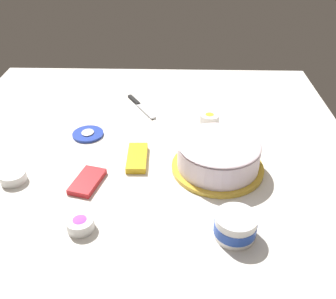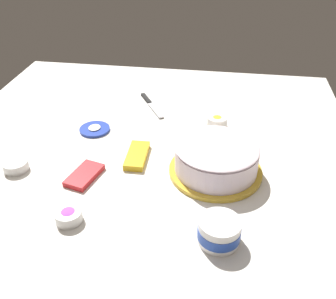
{
  "view_description": "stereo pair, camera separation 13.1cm",
  "coord_description": "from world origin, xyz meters",
  "px_view_note": "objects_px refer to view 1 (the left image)",
  "views": [
    {
      "loc": [
        1.12,
        0.12,
        0.77
      ],
      "look_at": [
        0.03,
        0.09,
        0.04
      ],
      "focal_mm": 40.77,
      "sensor_mm": 36.0,
      "label": 1
    },
    {
      "loc": [
        1.11,
        0.25,
        0.77
      ],
      "look_at": [
        0.03,
        0.09,
        0.04
      ],
      "focal_mm": 40.77,
      "sensor_mm": 36.0,
      "label": 2
    }
  ],
  "objects_px": {
    "frosted_cake": "(218,156)",
    "sprinkle_bowl_green": "(13,176)",
    "frosting_tub": "(235,226)",
    "spreading_knife": "(139,104)",
    "sprinkle_bowl_rainbow": "(80,223)",
    "candy_box_lower": "(137,158)",
    "frosting_tub_lid": "(88,134)",
    "sprinkle_bowl_yellow": "(209,118)",
    "candy_box_upper": "(87,181)"
  },
  "relations": [
    {
      "from": "frosted_cake",
      "to": "sprinkle_bowl_green",
      "type": "height_order",
      "value": "frosted_cake"
    },
    {
      "from": "frosting_tub",
      "to": "sprinkle_bowl_green",
      "type": "bearing_deg",
      "value": -107.64
    },
    {
      "from": "spreading_knife",
      "to": "sprinkle_bowl_rainbow",
      "type": "relative_size",
      "value": 2.76
    },
    {
      "from": "frosting_tub",
      "to": "candy_box_lower",
      "type": "relative_size",
      "value": 0.73
    },
    {
      "from": "sprinkle_bowl_green",
      "to": "candy_box_lower",
      "type": "relative_size",
      "value": 0.53
    },
    {
      "from": "sprinkle_bowl_rainbow",
      "to": "frosting_tub",
      "type": "bearing_deg",
      "value": 88.21
    },
    {
      "from": "spreading_knife",
      "to": "frosting_tub",
      "type": "bearing_deg",
      "value": 23.66
    },
    {
      "from": "frosting_tub",
      "to": "frosted_cake",
      "type": "bearing_deg",
      "value": -175.79
    },
    {
      "from": "frosting_tub_lid",
      "to": "sprinkle_bowl_green",
      "type": "xyz_separation_m",
      "value": [
        0.28,
        -0.18,
        0.01
      ]
    },
    {
      "from": "sprinkle_bowl_yellow",
      "to": "frosted_cake",
      "type": "bearing_deg",
      "value": 1.56
    },
    {
      "from": "frosting_tub_lid",
      "to": "sprinkle_bowl_rainbow",
      "type": "relative_size",
      "value": 1.53
    },
    {
      "from": "spreading_knife",
      "to": "candy_box_upper",
      "type": "xyz_separation_m",
      "value": [
        0.54,
        -0.11,
        0.0
      ]
    },
    {
      "from": "spreading_knife",
      "to": "candy_box_lower",
      "type": "distance_m",
      "value": 0.41
    },
    {
      "from": "sprinkle_bowl_rainbow",
      "to": "candy_box_lower",
      "type": "relative_size",
      "value": 0.49
    },
    {
      "from": "frosting_tub",
      "to": "candy_box_upper",
      "type": "relative_size",
      "value": 0.84
    },
    {
      "from": "frosted_cake",
      "to": "candy_box_upper",
      "type": "xyz_separation_m",
      "value": [
        0.09,
        -0.42,
        -0.05
      ]
    },
    {
      "from": "frosted_cake",
      "to": "frosting_tub_lid",
      "type": "bearing_deg",
      "value": -112.77
    },
    {
      "from": "sprinkle_bowl_rainbow",
      "to": "candy_box_upper",
      "type": "relative_size",
      "value": 0.57
    },
    {
      "from": "frosting_tub_lid",
      "to": "sprinkle_bowl_rainbow",
      "type": "xyz_separation_m",
      "value": [
        0.49,
        0.08,
        0.01
      ]
    },
    {
      "from": "sprinkle_bowl_rainbow",
      "to": "sprinkle_bowl_yellow",
      "type": "bearing_deg",
      "value": 146.59
    },
    {
      "from": "frosted_cake",
      "to": "spreading_knife",
      "type": "relative_size",
      "value": 1.44
    },
    {
      "from": "sprinkle_bowl_green",
      "to": "sprinkle_bowl_rainbow",
      "type": "bearing_deg",
      "value": 52.13
    },
    {
      "from": "frosting_tub",
      "to": "sprinkle_bowl_rainbow",
      "type": "distance_m",
      "value": 0.42
    },
    {
      "from": "frosting_tub",
      "to": "sprinkle_bowl_rainbow",
      "type": "height_order",
      "value": "frosting_tub"
    },
    {
      "from": "frosted_cake",
      "to": "sprinkle_bowl_green",
      "type": "bearing_deg",
      "value": -82.93
    },
    {
      "from": "frosting_tub",
      "to": "sprinkle_bowl_yellow",
      "type": "relative_size",
      "value": 1.45
    },
    {
      "from": "sprinkle_bowl_green",
      "to": "candy_box_upper",
      "type": "height_order",
      "value": "sprinkle_bowl_green"
    },
    {
      "from": "candy_box_lower",
      "to": "candy_box_upper",
      "type": "distance_m",
      "value": 0.2
    },
    {
      "from": "sprinkle_bowl_yellow",
      "to": "candy_box_lower",
      "type": "xyz_separation_m",
      "value": [
        0.26,
        -0.27,
        -0.01
      ]
    },
    {
      "from": "frosting_tub_lid",
      "to": "candy_box_lower",
      "type": "xyz_separation_m",
      "value": [
        0.16,
        0.2,
        0.01
      ]
    },
    {
      "from": "frosting_tub_lid",
      "to": "sprinkle_bowl_green",
      "type": "bearing_deg",
      "value": -32.89
    },
    {
      "from": "sprinkle_bowl_green",
      "to": "sprinkle_bowl_yellow",
      "type": "xyz_separation_m",
      "value": [
        -0.39,
        0.65,
        0.01
      ]
    },
    {
      "from": "candy_box_lower",
      "to": "spreading_knife",
      "type": "bearing_deg",
      "value": -176.98
    },
    {
      "from": "frosted_cake",
      "to": "sprinkle_bowl_rainbow",
      "type": "height_order",
      "value": "frosted_cake"
    },
    {
      "from": "sprinkle_bowl_green",
      "to": "sprinkle_bowl_rainbow",
      "type": "relative_size",
      "value": 1.08
    },
    {
      "from": "frosting_tub_lid",
      "to": "sprinkle_bowl_rainbow",
      "type": "bearing_deg",
      "value": 9.28
    },
    {
      "from": "frosting_tub_lid",
      "to": "sprinkle_bowl_yellow",
      "type": "xyz_separation_m",
      "value": [
        -0.1,
        0.47,
        0.02
      ]
    },
    {
      "from": "frosted_cake",
      "to": "sprinkle_bowl_yellow",
      "type": "height_order",
      "value": "frosted_cake"
    },
    {
      "from": "candy_box_upper",
      "to": "sprinkle_bowl_yellow",
      "type": "bearing_deg",
      "value": 148.46
    },
    {
      "from": "frosted_cake",
      "to": "sprinkle_bowl_green",
      "type": "relative_size",
      "value": 3.7
    },
    {
      "from": "sprinkle_bowl_yellow",
      "to": "candy_box_lower",
      "type": "height_order",
      "value": "sprinkle_bowl_yellow"
    },
    {
      "from": "candy_box_lower",
      "to": "sprinkle_bowl_green",
      "type": "bearing_deg",
      "value": -73.82
    },
    {
      "from": "sprinkle_bowl_yellow",
      "to": "sprinkle_bowl_rainbow",
      "type": "distance_m",
      "value": 0.71
    },
    {
      "from": "sprinkle_bowl_green",
      "to": "frosting_tub_lid",
      "type": "bearing_deg",
      "value": 147.11
    },
    {
      "from": "candy_box_upper",
      "to": "frosting_tub",
      "type": "bearing_deg",
      "value": 79.34
    },
    {
      "from": "candy_box_lower",
      "to": "candy_box_upper",
      "type": "bearing_deg",
      "value": -49.6
    },
    {
      "from": "frosting_tub_lid",
      "to": "sprinkle_bowl_rainbow",
      "type": "height_order",
      "value": "sprinkle_bowl_rainbow"
    },
    {
      "from": "spreading_knife",
      "to": "candy_box_lower",
      "type": "relative_size",
      "value": 1.35
    },
    {
      "from": "sprinkle_bowl_green",
      "to": "candy_box_upper",
      "type": "relative_size",
      "value": 0.61
    },
    {
      "from": "sprinkle_bowl_green",
      "to": "sprinkle_bowl_yellow",
      "type": "bearing_deg",
      "value": 120.7
    }
  ]
}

